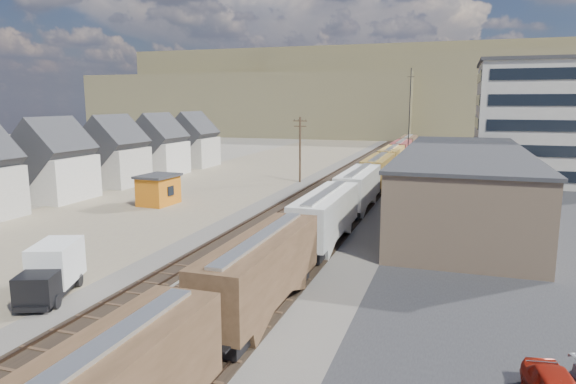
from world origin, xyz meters
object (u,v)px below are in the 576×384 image
(box_truck, at_px, (52,271))
(parked_car_blue, at_px, (532,185))
(freight_train, at_px, (369,177))
(utility_pole_north, at_px, (300,148))
(maintenance_shed, at_px, (158,189))

(box_truck, distance_m, parked_car_blue, 63.65)
(parked_car_blue, bearing_deg, box_truck, -149.71)
(freight_train, relative_size, utility_pole_north, 11.97)
(freight_train, height_order, parked_car_blue, freight_train)
(maintenance_shed, bearing_deg, parked_car_blue, 30.19)
(freight_train, bearing_deg, maintenance_shed, -153.48)
(parked_car_blue, bearing_deg, utility_pole_north, 159.73)
(box_truck, bearing_deg, maintenance_shed, 109.28)
(maintenance_shed, bearing_deg, box_truck, -70.72)
(utility_pole_north, distance_m, maintenance_shed, 24.76)
(freight_train, relative_size, maintenance_shed, 22.94)
(freight_train, height_order, utility_pole_north, utility_pole_north)
(utility_pole_north, height_order, box_truck, utility_pole_north)
(utility_pole_north, relative_size, box_truck, 1.53)
(utility_pole_north, height_order, parked_car_blue, utility_pole_north)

